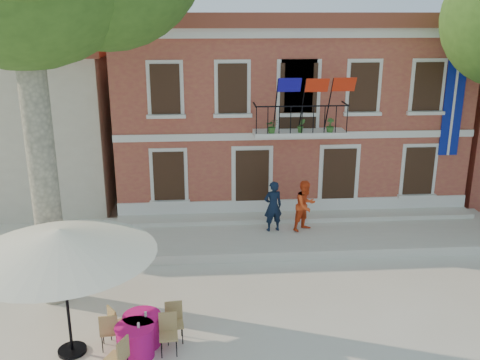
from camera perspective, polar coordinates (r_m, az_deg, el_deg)
name	(u,v)px	position (r m, az deg, el deg)	size (l,w,h in m)	color
ground	(258,308)	(14.61, 1.90, -13.46)	(90.00, 90.00, 0.00)	beige
main_building	(281,104)	(23.01, 4.40, 8.09)	(13.50, 9.59, 7.50)	#AD603E
neighbor_west	(13,116)	(25.20, -23.02, 6.28)	(9.40, 9.40, 6.40)	beige
terrace	(302,235)	(18.70, 6.64, -5.82)	(14.00, 3.40, 0.30)	silver
patio_umbrella	(60,242)	(12.24, -18.60, -6.30)	(4.14, 4.14, 3.08)	black
pedestrian_navy	(273,206)	(18.27, 3.54, -2.81)	(0.65, 0.42, 1.77)	black
pedestrian_orange	(305,206)	(18.43, 6.99, -2.73)	(0.86, 0.67, 1.77)	#F04B1C
cafe_table_0	(142,328)	(13.21, -10.36, -15.31)	(1.95, 0.90, 0.95)	#C6125A
cafe_table_1	(135,340)	(12.84, -11.12, -16.37)	(1.69, 1.87, 0.95)	#C6125A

